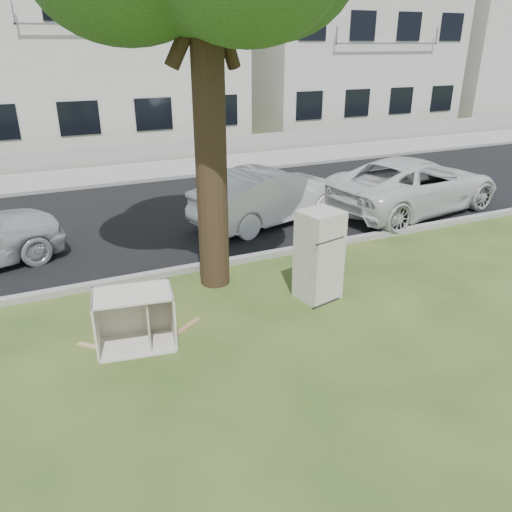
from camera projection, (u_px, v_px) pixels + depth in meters
name	position (u px, v px, depth m)	size (l,w,h in m)	color
ground	(277.00, 323.00, 7.99)	(120.00, 120.00, 0.00)	#304B1B
road	(175.00, 214.00, 13.01)	(120.00, 7.00, 0.01)	black
kerb_near	(223.00, 265.00, 10.04)	(120.00, 0.18, 0.12)	gray
kerb_far	(145.00, 182.00, 15.99)	(120.00, 0.18, 0.12)	gray
sidewalk	(135.00, 172.00, 17.20)	(120.00, 2.80, 0.01)	gray
low_wall	(125.00, 154.00, 18.41)	(120.00, 0.15, 0.70)	gray
townhouse_center	(95.00, 53.00, 21.19)	(11.22, 8.16, 7.44)	silver
townhouse_right	(335.00, 57.00, 25.83)	(10.20, 8.16, 6.84)	beige
fridge	(319.00, 255.00, 8.49)	(0.65, 0.60, 1.58)	silver
cabinet	(135.00, 320.00, 7.22)	(1.12, 0.69, 0.87)	beige
plank_a	(175.00, 335.00, 7.64)	(1.16, 0.09, 0.02)	#9D764C
plank_b	(102.00, 348.00, 7.29)	(0.81, 0.08, 0.02)	tan
plank_c	(172.00, 330.00, 7.76)	(0.81, 0.09, 0.02)	#9C8456
car_center	(271.00, 195.00, 12.25)	(1.43, 4.11, 1.35)	silver
car_right	(414.00, 184.00, 13.10)	(2.31, 5.02, 1.39)	silver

